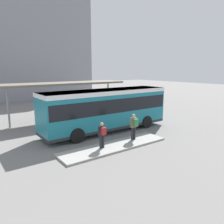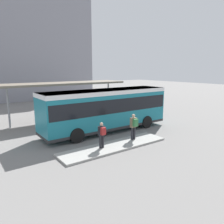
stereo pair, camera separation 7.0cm
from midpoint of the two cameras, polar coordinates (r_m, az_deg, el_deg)
name	(u,v)px [view 2 (the right image)]	position (r m, az deg, el deg)	size (l,w,h in m)	color
ground_plane	(107,131)	(17.52, -1.27, -4.97)	(120.00, 120.00, 0.00)	slate
curb_island	(115,146)	(14.03, 0.82, -8.90)	(7.38, 1.80, 0.12)	#9E9E99
city_bus	(107,107)	(17.09, -1.27, 1.23)	(10.46, 2.66, 3.30)	#197284
pedestrian_waiting	(134,125)	(14.87, 5.84, -3.44)	(0.45, 0.47, 1.77)	#232328
pedestrian_companion	(102,134)	(13.26, -2.51, -5.64)	(0.40, 0.42, 1.61)	#232328
bicycle_black	(153,111)	(24.37, 10.83, 0.36)	(0.48, 1.73, 0.75)	black
bicycle_yellow	(148,109)	(25.01, 9.50, 0.65)	(0.48, 1.68, 0.72)	black
station_shelter	(64,84)	(21.30, -12.21, 7.18)	(11.91, 3.05, 3.61)	#706656
potted_planter_near_shelter	(120,112)	(21.79, 2.14, -0.13)	(0.80, 0.80, 1.16)	slate
station_building	(8,48)	(40.42, -25.48, 14.93)	(25.09, 10.77, 16.47)	gray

